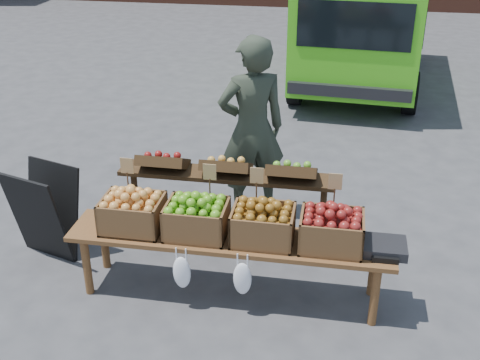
% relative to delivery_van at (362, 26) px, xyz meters
% --- Properties ---
extents(ground, '(80.00, 80.00, 0.00)m').
position_rel_delivery_van_xyz_m(ground, '(-1.59, -6.21, -0.99)').
color(ground, '#404042').
extents(delivery_van, '(2.37, 4.58, 1.99)m').
position_rel_delivery_van_xyz_m(delivery_van, '(0.00, 0.00, 0.00)').
color(delivery_van, '#49C119').
rests_on(delivery_van, ground).
extents(vendor, '(0.83, 0.71, 1.92)m').
position_rel_delivery_van_xyz_m(vendor, '(-1.13, -4.91, -0.04)').
color(vendor, '#2B3427').
rests_on(vendor, ground).
extents(chalkboard_sign, '(0.67, 0.49, 0.90)m').
position_rel_delivery_van_xyz_m(chalkboard_sign, '(-2.90, -6.03, -0.54)').
color(chalkboard_sign, black).
rests_on(chalkboard_sign, ground).
extents(back_table, '(2.10, 0.44, 1.04)m').
position_rel_delivery_van_xyz_m(back_table, '(-1.26, -5.62, -0.47)').
color(back_table, '#352311').
rests_on(back_table, ground).
extents(display_bench, '(2.70, 0.56, 0.57)m').
position_rel_delivery_van_xyz_m(display_bench, '(-1.09, -6.34, -0.71)').
color(display_bench, brown).
rests_on(display_bench, ground).
extents(crate_golden_apples, '(0.50, 0.40, 0.28)m').
position_rel_delivery_van_xyz_m(crate_golden_apples, '(-1.92, -6.34, -0.28)').
color(crate_golden_apples, gold).
rests_on(crate_golden_apples, display_bench).
extents(crate_russet_pears, '(0.50, 0.40, 0.28)m').
position_rel_delivery_van_xyz_m(crate_russet_pears, '(-1.37, -6.34, -0.28)').
color(crate_russet_pears, '#468B1C').
rests_on(crate_russet_pears, display_bench).
extents(crate_red_apples, '(0.50, 0.40, 0.28)m').
position_rel_delivery_van_xyz_m(crate_red_apples, '(-0.82, -6.34, -0.28)').
color(crate_red_apples, '#82520B').
rests_on(crate_red_apples, display_bench).
extents(crate_green_apples, '(0.50, 0.40, 0.28)m').
position_rel_delivery_van_xyz_m(crate_green_apples, '(-0.27, -6.34, -0.28)').
color(crate_green_apples, maroon).
rests_on(crate_green_apples, display_bench).
extents(weighing_scale, '(0.34, 0.30, 0.08)m').
position_rel_delivery_van_xyz_m(weighing_scale, '(0.16, -6.34, -0.38)').
color(weighing_scale, black).
rests_on(weighing_scale, display_bench).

